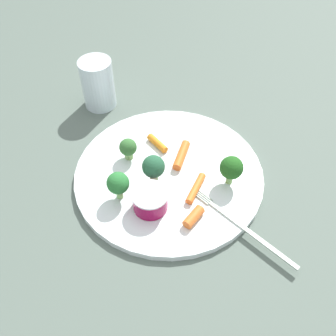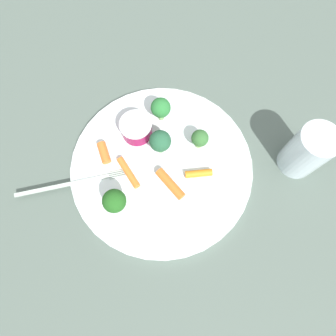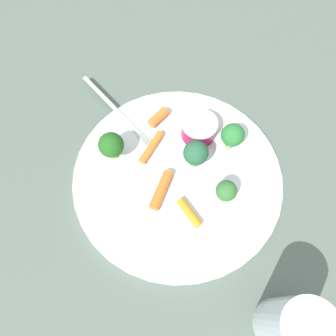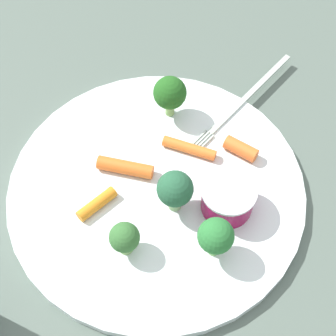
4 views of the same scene
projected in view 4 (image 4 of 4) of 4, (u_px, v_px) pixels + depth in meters
ground_plane at (157, 192)px, 0.55m from camera, size 2.40×2.40×0.00m
plate at (157, 189)px, 0.54m from camera, size 0.31×0.31×0.01m
sauce_cup at (228, 198)px, 0.51m from camera, size 0.06×0.06×0.03m
broccoli_floret_0 at (175, 190)px, 0.50m from camera, size 0.04×0.04×0.05m
broccoli_floret_1 at (125, 238)px, 0.48m from camera, size 0.03×0.03×0.04m
broccoli_floret_2 at (170, 93)px, 0.56m from camera, size 0.04×0.04×0.05m
broccoli_floret_3 at (216, 236)px, 0.47m from camera, size 0.03×0.03×0.05m
carrot_stick_0 at (125, 167)px, 0.54m from camera, size 0.06×0.03×0.01m
carrot_stick_1 at (189, 148)px, 0.56m from camera, size 0.06×0.04×0.01m
carrot_stick_2 at (241, 149)px, 0.56m from camera, size 0.04×0.04×0.02m
carrot_stick_3 at (97, 204)px, 0.52m from camera, size 0.04×0.04×0.01m
fork at (242, 101)px, 0.60m from camera, size 0.14×0.13×0.00m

